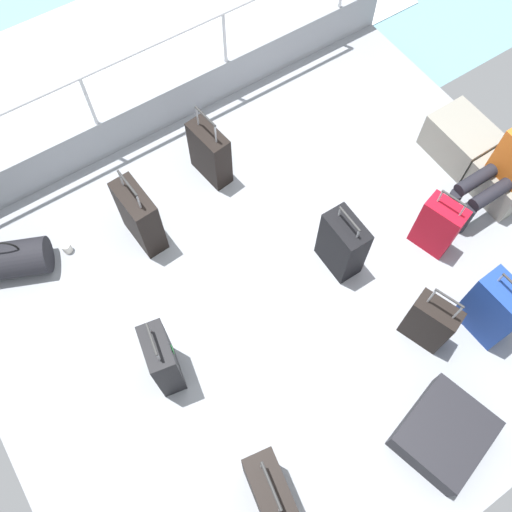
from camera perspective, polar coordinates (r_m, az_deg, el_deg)
name	(u,v)px	position (r m, az deg, el deg)	size (l,w,h in m)	color
ground_plane	(294,287)	(4.77, 3.98, -3.29)	(4.40, 5.20, 0.06)	gray
gunwale_port	(167,107)	(5.60, -9.27, 15.09)	(0.06, 5.20, 0.45)	gray
railing_port	(158,64)	(5.20, -10.20, 19.15)	(0.04, 4.20, 1.02)	silver
sea_wake	(114,62)	(6.96, -14.62, 19.02)	(12.00, 12.00, 0.01)	#6B99A8
cargo_crate_0	(460,140)	(5.66, 20.55, 11.30)	(0.64, 0.45, 0.39)	gray
cargo_crate_1	(502,183)	(5.52, 24.32, 7.00)	(0.55, 0.42, 0.35)	gray
passenger_seated	(505,168)	(5.14, 24.53, 8.39)	(0.34, 0.66, 1.05)	orange
suitcase_0	(430,322)	(4.52, 17.67, -6.60)	(0.39, 0.29, 0.79)	black
suitcase_1	(163,360)	(4.20, -9.71, -10.62)	(0.39, 0.25, 0.86)	black
suitcase_2	(438,226)	(4.91, 18.45, 2.99)	(0.38, 0.27, 0.74)	#B70C1E
suitcase_3	(210,153)	(5.10, -4.84, 10.62)	(0.44, 0.24, 0.81)	black
suitcase_4	(494,309)	(4.69, 23.58, -5.11)	(0.43, 0.26, 0.77)	navy
suitcase_5	(444,434)	(4.49, 19.05, -17.13)	(0.70, 0.77, 0.24)	black
suitcase_6	(140,217)	(4.77, -12.04, 4.02)	(0.46, 0.23, 0.85)	black
suitcase_7	(269,492)	(3.99, 1.39, -23.38)	(0.48, 0.29, 0.91)	black
suitcase_8	(342,244)	(4.61, 8.99, 1.20)	(0.39, 0.24, 0.74)	black
duffel_bag	(10,260)	(5.11, -24.28, -0.34)	(0.56, 0.72, 0.47)	black
paper_cup	(67,248)	(5.12, -19.15, 0.81)	(0.08, 0.08, 0.10)	white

